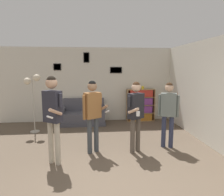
{
  "coord_description": "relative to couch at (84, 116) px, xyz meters",
  "views": [
    {
      "loc": [
        -0.35,
        -2.87,
        1.96
      ],
      "look_at": [
        0.15,
        2.25,
        1.19
      ],
      "focal_mm": 32.0,
      "sensor_mm": 36.0,
      "label": 1
    }
  ],
  "objects": [
    {
      "name": "ground_plane",
      "position": [
        0.68,
        -4.11,
        -0.29
      ],
      "size": [
        20.0,
        20.0,
        0.0
      ],
      "primitive_type": "plane",
      "color": "brown"
    },
    {
      "name": "wall_back",
      "position": [
        0.68,
        0.42,
        1.06
      ],
      "size": [
        7.53,
        0.08,
        2.7
      ],
      "color": "silver",
      "rests_on": "ground_plane"
    },
    {
      "name": "wall_right",
      "position": [
        3.28,
        -1.86,
        1.06
      ],
      "size": [
        0.06,
        6.9,
        2.7
      ],
      "color": "silver",
      "rests_on": "ground_plane"
    },
    {
      "name": "couch",
      "position": [
        0.0,
        0.0,
        0.0
      ],
      "size": [
        1.53,
        0.8,
        0.87
      ],
      "color": "#4C4C56",
      "rests_on": "ground_plane"
    },
    {
      "name": "bookshelf",
      "position": [
        2.1,
        0.2,
        0.3
      ],
      "size": [
        1.03,
        0.3,
        1.19
      ],
      "color": "#A87F51",
      "rests_on": "ground_plane"
    },
    {
      "name": "floor_lamp",
      "position": [
        -1.46,
        -0.82,
        1.11
      ],
      "size": [
        0.49,
        0.28,
        1.78
      ],
      "color": "#ADA89E",
      "rests_on": "ground_plane"
    },
    {
      "name": "person_player_foreground_left",
      "position": [
        -0.47,
        -2.98,
        0.84
      ],
      "size": [
        0.43,
        0.62,
        1.81
      ],
      "color": "#B7AD99",
      "rests_on": "ground_plane"
    },
    {
      "name": "person_player_foreground_center",
      "position": [
        0.32,
        -2.49,
        0.75
      ],
      "size": [
        0.6,
        0.38,
        1.69
      ],
      "color": "#3D4247",
      "rests_on": "ground_plane"
    },
    {
      "name": "person_watcher_holding_cup",
      "position": [
        1.31,
        -2.58,
        0.73
      ],
      "size": [
        0.43,
        0.57,
        1.66
      ],
      "color": "brown",
      "rests_on": "ground_plane"
    },
    {
      "name": "person_spectator_near_bookshelf",
      "position": [
        2.16,
        -2.37,
        0.7
      ],
      "size": [
        0.47,
        0.32,
        1.62
      ],
      "color": "#2D334C",
      "rests_on": "ground_plane"
    },
    {
      "name": "drinking_cup",
      "position": [
        2.17,
        0.2,
        0.96
      ],
      "size": [
        0.09,
        0.09,
        0.11
      ],
      "color": "yellow",
      "rests_on": "bookshelf"
    }
  ]
}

